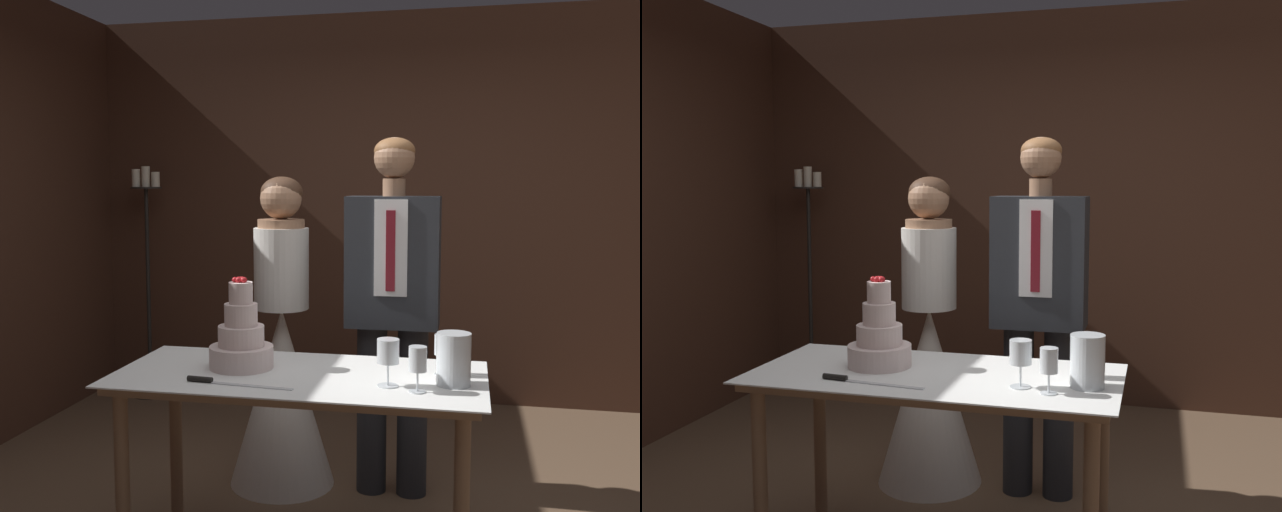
# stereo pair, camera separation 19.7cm
# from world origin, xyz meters

# --- Properties ---
(wall_back) EXTENTS (4.73, 0.12, 2.75)m
(wall_back) POSITION_xyz_m (0.00, 2.36, 1.37)
(wall_back) COLOR #472B1E
(wall_back) RESTS_ON ground_plane
(cake_table) EXTENTS (1.46, 0.69, 0.80)m
(cake_table) POSITION_xyz_m (-0.17, -0.07, 0.70)
(cake_table) COLOR #8E6B4C
(cake_table) RESTS_ON ground_plane
(tiered_cake) EXTENTS (0.26, 0.26, 0.37)m
(tiered_cake) POSITION_xyz_m (-0.43, -0.03, 0.92)
(tiered_cake) COLOR beige
(tiered_cake) RESTS_ON cake_table
(cake_knife) EXTENTS (0.42, 0.06, 0.02)m
(cake_knife) POSITION_xyz_m (-0.44, -0.28, 0.81)
(cake_knife) COLOR silver
(cake_knife) RESTS_ON cake_table
(wine_glass_near) EXTENTS (0.08, 0.08, 0.16)m
(wine_glass_near) POSITION_xyz_m (0.38, 0.02, 0.92)
(wine_glass_near) COLOR silver
(wine_glass_near) RESTS_ON cake_table
(wine_glass_middle) EXTENTS (0.07, 0.07, 0.17)m
(wine_glass_middle) POSITION_xyz_m (0.30, -0.23, 0.92)
(wine_glass_middle) COLOR silver
(wine_glass_middle) RESTS_ON cake_table
(wine_glass_far) EXTENTS (0.08, 0.08, 0.18)m
(wine_glass_far) POSITION_xyz_m (0.19, -0.18, 0.93)
(wine_glass_far) COLOR silver
(wine_glass_far) RESTS_ON cake_table
(hurricane_candle) EXTENTS (0.13, 0.13, 0.20)m
(hurricane_candle) POSITION_xyz_m (0.42, -0.12, 0.90)
(hurricane_candle) COLOR silver
(hurricane_candle) RESTS_ON cake_table
(bride) EXTENTS (0.54, 0.54, 1.59)m
(bride) POSITION_xyz_m (-0.46, 0.72, 0.59)
(bride) COLOR white
(bride) RESTS_ON ground_plane
(groom) EXTENTS (0.45, 0.25, 1.77)m
(groom) POSITION_xyz_m (0.11, 0.72, 1.00)
(groom) COLOR #282B30
(groom) RESTS_ON ground_plane
(candle_stand) EXTENTS (0.28, 0.28, 1.68)m
(candle_stand) POSITION_xyz_m (-1.82, 2.03, 0.85)
(candle_stand) COLOR black
(candle_stand) RESTS_ON ground_plane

